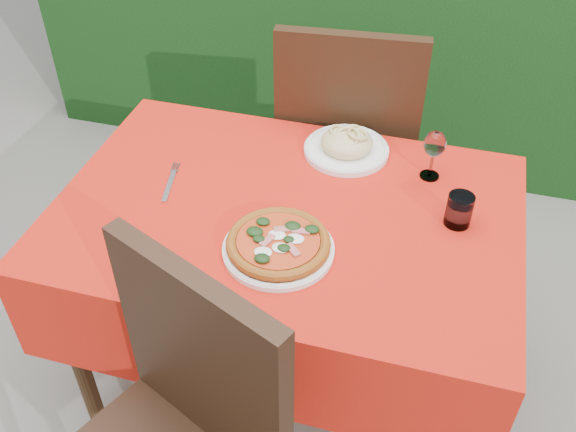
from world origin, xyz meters
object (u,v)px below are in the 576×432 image
(pasta_plate, at_px, (347,145))
(wine_glass, at_px, (435,146))
(chair_far, at_px, (348,138))
(fork, at_px, (169,186))
(pizza_plate, at_px, (278,245))
(water_glass, at_px, (459,211))

(pasta_plate, distance_m, wine_glass, 0.27)
(chair_far, distance_m, fork, 0.74)
(pizza_plate, bearing_deg, fork, 155.31)
(pasta_plate, height_order, wine_glass, wine_glass)
(water_glass, bearing_deg, wine_glass, 116.17)
(chair_far, xyz_separation_m, pizza_plate, (-0.03, -0.77, 0.17))
(water_glass, bearing_deg, fork, -175.57)
(chair_far, relative_size, fork, 5.31)
(pizza_plate, xyz_separation_m, water_glass, (0.42, 0.23, 0.02))
(pizza_plate, xyz_separation_m, fork, (-0.37, 0.17, -0.02))
(wine_glass, bearing_deg, pasta_plate, 168.45)
(pizza_plate, relative_size, pasta_plate, 1.10)
(water_glass, height_order, fork, water_glass)
(fork, bearing_deg, wine_glass, 7.45)
(chair_far, xyz_separation_m, pasta_plate, (0.05, -0.30, 0.17))
(water_glass, distance_m, fork, 0.80)
(chair_far, distance_m, water_glass, 0.69)
(water_glass, relative_size, wine_glass, 0.59)
(pasta_plate, relative_size, fork, 1.30)
(chair_far, height_order, water_glass, chair_far)
(pizza_plate, relative_size, water_glass, 3.11)
(chair_far, distance_m, pasta_plate, 0.35)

